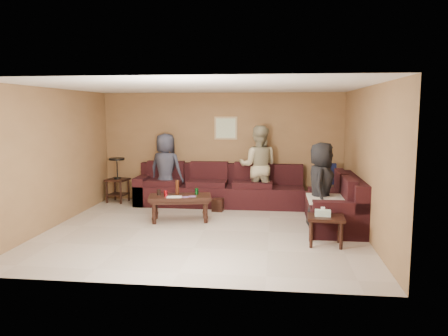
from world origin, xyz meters
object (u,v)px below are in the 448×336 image
Objects in this scene: side_table_right at (325,220)px; waste_bin at (218,205)px; person_left at (166,169)px; person_right at (321,186)px; sectional_sofa at (255,196)px; end_table_left at (117,179)px; coffee_table at (180,199)px; person_middle at (258,166)px.

side_table_right reaches higher than waste_bin.
person_right is (3.23, -1.65, -0.03)m from person_left.
sectional_sofa reaches higher than waste_bin.
coffee_table is at bearing -40.42° from end_table_left.
person_right reaches higher than waste_bin.
sectional_sofa reaches higher than coffee_table.
side_table_right is 0.39× the size of person_right.
person_middle reaches higher than side_table_right.
person_middle reaches higher than sectional_sofa.
sectional_sofa is at bearing -178.97° from person_left.
side_table_right is (2.59, -1.24, -0.01)m from coffee_table.
sectional_sofa is 3.01× the size of person_right.
end_table_left is 0.57× the size of person_middle.
person_middle is at bearing 84.95° from sectional_sofa.
sectional_sofa is 17.33× the size of waste_bin.
coffee_table is 0.79× the size of person_left.
coffee_table is 2.64m from person_right.
coffee_table is at bearing 49.33° from person_middle.
coffee_table is 2.37m from end_table_left.
person_right is at bearing -21.95° from end_table_left.
side_table_right is at bearing -32.26° from end_table_left.
person_left is (-3.21, 2.64, 0.40)m from side_table_right.
waste_bin is at bearing 132.88° from side_table_right.
end_table_left is 1.21m from person_left.
side_table_right is 0.38× the size of person_left.
end_table_left is at bearing 2.44° from person_middle.
coffee_table is at bearing 154.46° from side_table_right.
coffee_table is 2.11m from person_middle.
person_right reaches higher than sectional_sofa.
side_table_right is (4.39, -2.77, -0.13)m from end_table_left.
person_right is (1.18, -1.72, -0.11)m from person_middle.
end_table_left is at bearing 169.08° from sectional_sofa.
person_left reaches higher than end_table_left.
person_middle reaches higher than person_left.
sectional_sofa is 4.56× the size of end_table_left.
person_middle is (0.05, 0.56, 0.56)m from sectional_sofa.
coffee_table reaches higher than side_table_right.
end_table_left is (-1.80, 1.53, 0.12)m from coffee_table.
coffee_table is 2.07× the size of side_table_right.
sectional_sofa is at bearing 2.26° from waste_bin.
waste_bin is (-0.77, -0.03, -0.19)m from sectional_sofa.
coffee_table is 4.71× the size of waste_bin.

